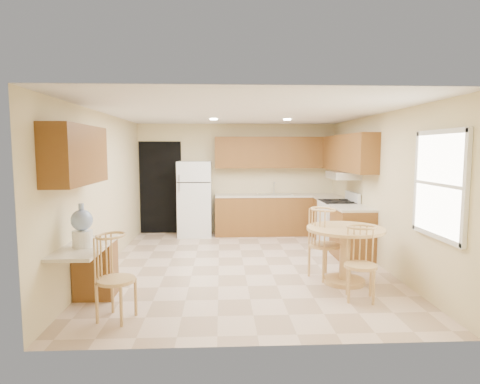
{
  "coord_description": "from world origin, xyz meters",
  "views": [
    {
      "loc": [
        -0.37,
        -6.47,
        1.91
      ],
      "look_at": [
        -0.05,
        0.3,
        1.2
      ],
      "focal_mm": 30.0,
      "sensor_mm": 36.0,
      "label": 1
    }
  ],
  "objects_px": {
    "refrigerator": "(195,199)",
    "chair_table_a": "(327,237)",
    "stove": "(338,224)",
    "chair_table_b": "(363,258)",
    "dining_table": "(345,247)",
    "chair_desk": "(113,271)",
    "water_crock": "(82,227)"
  },
  "relations": [
    {
      "from": "refrigerator",
      "to": "chair_table_a",
      "type": "height_order",
      "value": "refrigerator"
    },
    {
      "from": "refrigerator",
      "to": "stove",
      "type": "distance_m",
      "value": 3.14
    },
    {
      "from": "chair_table_a",
      "to": "chair_table_b",
      "type": "xyz_separation_m",
      "value": [
        0.22,
        -0.89,
        -0.06
      ]
    },
    {
      "from": "stove",
      "to": "refrigerator",
      "type": "bearing_deg",
      "value": 157.01
    },
    {
      "from": "stove",
      "to": "dining_table",
      "type": "xyz_separation_m",
      "value": [
        -0.52,
        -2.12,
        0.06
      ]
    },
    {
      "from": "dining_table",
      "to": "chair_table_a",
      "type": "height_order",
      "value": "chair_table_a"
    },
    {
      "from": "refrigerator",
      "to": "dining_table",
      "type": "relative_size",
      "value": 1.52
    },
    {
      "from": "stove",
      "to": "chair_desk",
      "type": "xyz_separation_m",
      "value": [
        -3.47,
        -3.32,
        0.12
      ]
    },
    {
      "from": "chair_desk",
      "to": "water_crock",
      "type": "height_order",
      "value": "water_crock"
    },
    {
      "from": "chair_table_b",
      "to": "water_crock",
      "type": "xyz_separation_m",
      "value": [
        -3.4,
        -0.08,
        0.43
      ]
    },
    {
      "from": "stove",
      "to": "water_crock",
      "type": "xyz_separation_m",
      "value": [
        -3.92,
        -2.94,
        0.53
      ]
    },
    {
      "from": "dining_table",
      "to": "water_crock",
      "type": "xyz_separation_m",
      "value": [
        -3.4,
        -0.82,
        0.47
      ]
    },
    {
      "from": "stove",
      "to": "water_crock",
      "type": "distance_m",
      "value": 4.93
    },
    {
      "from": "stove",
      "to": "dining_table",
      "type": "distance_m",
      "value": 2.18
    },
    {
      "from": "chair_table_a",
      "to": "water_crock",
      "type": "xyz_separation_m",
      "value": [
        -3.18,
        -0.97,
        0.37
      ]
    },
    {
      "from": "refrigerator",
      "to": "chair_table_a",
      "type": "xyz_separation_m",
      "value": [
        2.13,
        -3.19,
        -0.2
      ]
    },
    {
      "from": "chair_table_a",
      "to": "water_crock",
      "type": "bearing_deg",
      "value": -98.7
    },
    {
      "from": "chair_desk",
      "to": "water_crock",
      "type": "xyz_separation_m",
      "value": [
        -0.45,
        0.38,
        0.42
      ]
    },
    {
      "from": "chair_desk",
      "to": "water_crock",
      "type": "relative_size",
      "value": 1.86
    },
    {
      "from": "water_crock",
      "to": "dining_table",
      "type": "bearing_deg",
      "value": 13.59
    },
    {
      "from": "dining_table",
      "to": "water_crock",
      "type": "height_order",
      "value": "water_crock"
    },
    {
      "from": "chair_table_b",
      "to": "water_crock",
      "type": "bearing_deg",
      "value": 15.69
    },
    {
      "from": "water_crock",
      "to": "chair_table_a",
      "type": "bearing_deg",
      "value": 17.01
    },
    {
      "from": "dining_table",
      "to": "chair_desk",
      "type": "bearing_deg",
      "value": -157.83
    },
    {
      "from": "stove",
      "to": "chair_table_b",
      "type": "distance_m",
      "value": 2.91
    },
    {
      "from": "stove",
      "to": "chair_table_a",
      "type": "height_order",
      "value": "stove"
    },
    {
      "from": "refrigerator",
      "to": "dining_table",
      "type": "xyz_separation_m",
      "value": [
        2.35,
        -3.34,
        -0.3
      ]
    },
    {
      "from": "chair_table_b",
      "to": "refrigerator",
      "type": "bearing_deg",
      "value": -45.76
    },
    {
      "from": "chair_table_b",
      "to": "stove",
      "type": "bearing_deg",
      "value": -86.11
    },
    {
      "from": "dining_table",
      "to": "chair_table_a",
      "type": "bearing_deg",
      "value": 145.88
    },
    {
      "from": "chair_table_a",
      "to": "chair_desk",
      "type": "height_order",
      "value": "chair_table_a"
    },
    {
      "from": "chair_table_a",
      "to": "chair_desk",
      "type": "xyz_separation_m",
      "value": [
        -2.73,
        -1.35,
        -0.05
      ]
    }
  ]
}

